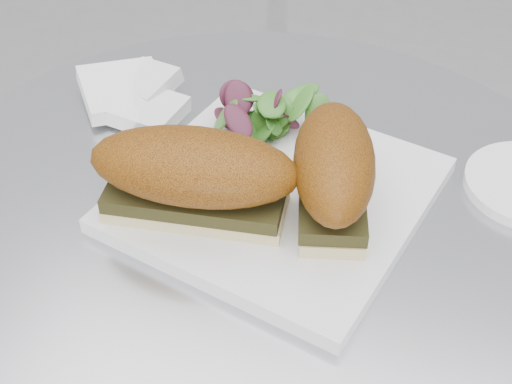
# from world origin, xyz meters

# --- Properties ---
(table) EXTENTS (0.70, 0.70, 0.73)m
(table) POSITION_xyz_m (0.00, 0.00, 0.49)
(table) COLOR #A1A3A8
(table) RESTS_ON ground
(plate) EXTENTS (0.31, 0.31, 0.02)m
(plate) POSITION_xyz_m (0.01, 0.03, 0.74)
(plate) COLOR white
(plate) RESTS_ON table
(sandwich_left) EXTENTS (0.19, 0.11, 0.08)m
(sandwich_left) POSITION_xyz_m (-0.04, -0.02, 0.79)
(sandwich_left) COLOR #D9C188
(sandwich_left) RESTS_ON plate
(sandwich_right) EXTENTS (0.11, 0.17, 0.08)m
(sandwich_right) POSITION_xyz_m (0.07, 0.03, 0.79)
(sandwich_right) COLOR #D9C188
(sandwich_right) RESTS_ON plate
(salad) EXTENTS (0.10, 0.10, 0.05)m
(salad) POSITION_xyz_m (-0.02, 0.11, 0.77)
(salad) COLOR #4E892D
(salad) RESTS_ON plate
(napkin) EXTENTS (0.15, 0.15, 0.02)m
(napkin) POSITION_xyz_m (-0.18, 0.12, 0.74)
(napkin) COLOR white
(napkin) RESTS_ON table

